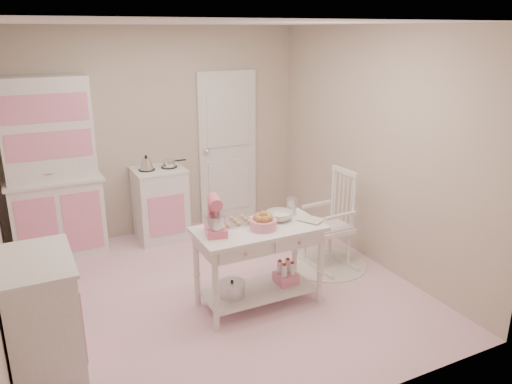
# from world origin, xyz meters

# --- Properties ---
(room_shell) EXTENTS (3.84, 3.84, 2.62)m
(room_shell) POSITION_xyz_m (0.00, 0.00, 1.65)
(room_shell) COLOR pink
(room_shell) RESTS_ON ground
(door) EXTENTS (0.82, 0.05, 2.04)m
(door) POSITION_xyz_m (0.95, 1.87, 1.02)
(door) COLOR white
(door) RESTS_ON ground
(hutch) EXTENTS (1.06, 0.50, 2.08)m
(hutch) POSITION_xyz_m (-1.29, 1.66, 1.04)
(hutch) COLOR white
(hutch) RESTS_ON ground
(stove) EXTENTS (0.62, 0.57, 0.92)m
(stove) POSITION_xyz_m (-0.09, 1.61, 0.46)
(stove) COLOR white
(stove) RESTS_ON ground
(base_cabinet) EXTENTS (0.54, 0.84, 0.92)m
(base_cabinet) POSITION_xyz_m (-1.63, -0.46, 0.46)
(base_cabinet) COLOR white
(base_cabinet) RESTS_ON ground
(lace_rug) EXTENTS (0.92, 0.92, 0.01)m
(lace_rug) POSITION_xyz_m (1.36, 0.03, 0.01)
(lace_rug) COLOR white
(lace_rug) RESTS_ON ground
(rocking_chair) EXTENTS (0.52, 0.75, 1.10)m
(rocking_chair) POSITION_xyz_m (1.36, 0.03, 0.55)
(rocking_chair) COLOR white
(rocking_chair) RESTS_ON ground
(work_table) EXTENTS (1.20, 0.60, 0.80)m
(work_table) POSITION_xyz_m (0.29, -0.39, 0.40)
(work_table) COLOR white
(work_table) RESTS_ON ground
(stand_mixer) EXTENTS (0.26, 0.32, 0.34)m
(stand_mixer) POSITION_xyz_m (-0.13, -0.37, 0.97)
(stand_mixer) COLOR #F06582
(stand_mixer) RESTS_ON work_table
(cookie_tray) EXTENTS (0.34, 0.24, 0.02)m
(cookie_tray) POSITION_xyz_m (0.14, -0.21, 0.81)
(cookie_tray) COLOR silver
(cookie_tray) RESTS_ON work_table
(bread_basket) EXTENTS (0.25, 0.25, 0.09)m
(bread_basket) POSITION_xyz_m (0.31, -0.44, 0.85)
(bread_basket) COLOR pink
(bread_basket) RESTS_ON work_table
(mixing_bowl) EXTENTS (0.26, 0.26, 0.08)m
(mixing_bowl) POSITION_xyz_m (0.55, -0.31, 0.84)
(mixing_bowl) COLOR silver
(mixing_bowl) RESTS_ON work_table
(metal_pitcher) EXTENTS (0.10, 0.10, 0.17)m
(metal_pitcher) POSITION_xyz_m (0.73, -0.23, 0.89)
(metal_pitcher) COLOR silver
(metal_pitcher) RESTS_ON work_table
(recipe_book) EXTENTS (0.25, 0.27, 0.02)m
(recipe_book) POSITION_xyz_m (0.74, -0.51, 0.81)
(recipe_book) COLOR silver
(recipe_book) RESTS_ON work_table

